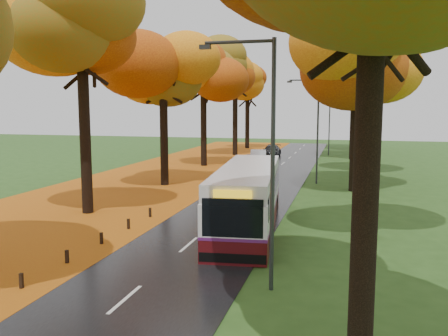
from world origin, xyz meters
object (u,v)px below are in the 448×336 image
at_px(bus, 248,196).
at_px(car_white, 249,162).
at_px(car_dark, 271,151).
at_px(streetlamp_mid, 314,122).
at_px(streetlamp_far, 327,116).
at_px(streetlamp_near, 265,145).
at_px(car_silver, 258,157).

bearing_deg(bus, car_white, 95.44).
distance_m(bus, car_dark, 33.55).
bearing_deg(car_white, bus, -68.80).
distance_m(streetlamp_mid, streetlamp_far, 22.00).
height_order(streetlamp_far, car_white, streetlamp_far).
bearing_deg(bus, streetlamp_near, -80.39).
distance_m(streetlamp_far, bus, 36.77).
distance_m(streetlamp_far, car_white, 17.63).
relative_size(streetlamp_mid, car_silver, 1.78).
bearing_deg(car_silver, bus, -89.71).
relative_size(bus, car_dark, 2.58).
relative_size(streetlamp_mid, bus, 0.69).
relative_size(bus, car_white, 2.58).
height_order(streetlamp_near, car_silver, streetlamp_near).
bearing_deg(bus, streetlamp_mid, 75.73).
xyz_separation_m(streetlamp_near, bus, (-2.09, 7.42, -3.11)).
distance_m(streetlamp_far, car_dark, 8.13).
xyz_separation_m(streetlamp_far, car_silver, (-6.25, -11.52, -3.93)).
xyz_separation_m(streetlamp_mid, bus, (-2.09, -14.58, -3.11)).
xyz_separation_m(streetlamp_near, car_silver, (-6.25, 32.48, -3.93)).
bearing_deg(car_silver, streetlamp_near, -88.25).
bearing_deg(streetlamp_near, car_dark, 98.73).
bearing_deg(streetlamp_far, car_dark, -152.17).
height_order(streetlamp_mid, bus, streetlamp_mid).
bearing_deg(streetlamp_mid, car_silver, 120.83).
xyz_separation_m(streetlamp_near, streetlamp_far, (0.00, 44.00, 0.00)).
bearing_deg(streetlamp_mid, streetlamp_far, 90.00).
height_order(streetlamp_near, bus, streetlamp_near).
bearing_deg(streetlamp_mid, streetlamp_near, -90.00).
relative_size(streetlamp_near, car_white, 1.78).
height_order(bus, car_white, bus).
bearing_deg(car_white, streetlamp_far, 78.16).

